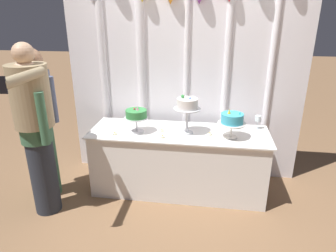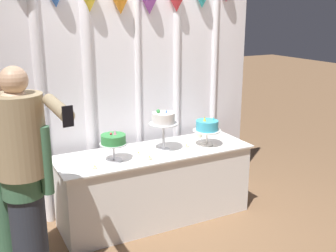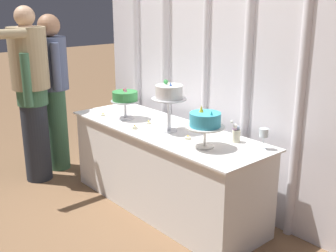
{
  "view_description": "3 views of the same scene",
  "coord_description": "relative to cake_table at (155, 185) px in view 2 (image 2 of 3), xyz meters",
  "views": [
    {
      "loc": [
        0.32,
        -2.91,
        1.96
      ],
      "look_at": [
        -0.11,
        0.06,
        0.8
      ],
      "focal_mm": 32.06,
      "sensor_mm": 36.0,
      "label": 1
    },
    {
      "loc": [
        -1.64,
        -3.34,
        2.07
      ],
      "look_at": [
        0.1,
        0.01,
        0.99
      ],
      "focal_mm": 43.78,
      "sensor_mm": 36.0,
      "label": 2
    },
    {
      "loc": [
        2.57,
        -2.09,
        1.78
      ],
      "look_at": [
        0.07,
        0.08,
        0.77
      ],
      "focal_mm": 44.95,
      "sensor_mm": 36.0,
      "label": 3
    }
  ],
  "objects": [
    {
      "name": "ground_plane",
      "position": [
        0.0,
        -0.1,
        -0.37
      ],
      "size": [
        24.0,
        24.0,
        0.0
      ],
      "primitive_type": "plane",
      "color": "#846042"
    },
    {
      "name": "flower_vase",
      "position": [
        0.62,
        0.18,
        0.43
      ],
      "size": [
        0.07,
        0.08,
        0.17
      ],
      "color": "beige",
      "rests_on": "cake_table"
    },
    {
      "name": "guest_girl_blue_dress",
      "position": [
        -1.31,
        -0.58,
        0.58
      ],
      "size": [
        0.49,
        0.85,
        1.71
      ],
      "color": "#282D38",
      "rests_on": "ground_plane"
    },
    {
      "name": "cake_display_leftmost",
      "position": [
        -0.45,
        -0.08,
        0.56
      ],
      "size": [
        0.25,
        0.25,
        0.29
      ],
      "color": "silver",
      "rests_on": "cake_table"
    },
    {
      "name": "tealight_far_left",
      "position": [
        -0.67,
        -0.18,
        0.37
      ],
      "size": [
        0.04,
        0.04,
        0.03
      ],
      "color": "beige",
      "rests_on": "cake_table"
    },
    {
      "name": "guest_man_pink_jacket",
      "position": [
        -1.43,
        -0.28,
        0.54
      ],
      "size": [
        0.47,
        0.38,
        1.63
      ],
      "color": "#3D6B4C",
      "rests_on": "ground_plane"
    },
    {
      "name": "tealight_far_right",
      "position": [
        0.34,
        -0.05,
        0.37
      ],
      "size": [
        0.05,
        0.05,
        0.03
      ],
      "color": "beige",
      "rests_on": "cake_table"
    },
    {
      "name": "draped_curtain",
      "position": [
        -0.03,
        0.46,
        1.01
      ],
      "size": [
        2.77,
        0.17,
        2.62
      ],
      "color": "white",
      "rests_on": "ground_plane"
    },
    {
      "name": "wine_glass",
      "position": [
        0.85,
        0.21,
        0.48
      ],
      "size": [
        0.07,
        0.07,
        0.15
      ],
      "color": "silver",
      "rests_on": "cake_table"
    },
    {
      "name": "tealight_near_left",
      "position": [
        -0.18,
        -0.02,
        0.37
      ],
      "size": [
        0.04,
        0.04,
        0.03
      ],
      "color": "beige",
      "rests_on": "cake_table"
    },
    {
      "name": "tealight_near_right",
      "position": [
        -0.15,
        -0.2,
        0.38
      ],
      "size": [
        0.05,
        0.05,
        0.04
      ],
      "color": "beige",
      "rests_on": "cake_table"
    },
    {
      "name": "cake_display_rightmost",
      "position": [
        0.55,
        -0.08,
        0.56
      ],
      "size": [
        0.29,
        0.29,
        0.31
      ],
      "color": "silver",
      "rests_on": "cake_table"
    },
    {
      "name": "guest_man_dark_suit",
      "position": [
        -1.32,
        -0.57,
        0.5
      ],
      "size": [
        0.41,
        0.41,
        1.56
      ],
      "color": "#282D38",
      "rests_on": "ground_plane"
    },
    {
      "name": "cake_display_center",
      "position": [
        0.09,
        -0.02,
        0.67
      ],
      "size": [
        0.28,
        0.28,
        0.42
      ],
      "color": "silver",
      "rests_on": "cake_table"
    },
    {
      "name": "cake_table",
      "position": [
        0.0,
        0.0,
        0.0
      ],
      "size": [
        1.95,
        0.65,
        0.73
      ],
      "color": "white",
      "rests_on": "ground_plane"
    }
  ]
}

